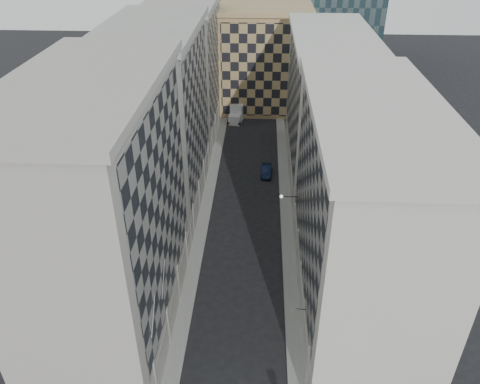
% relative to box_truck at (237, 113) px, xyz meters
% --- Properties ---
extents(sidewalk_west, '(1.50, 100.00, 0.15)m').
position_rel_box_truck_xyz_m(sidewalk_west, '(-2.45, -30.42, -1.21)').
color(sidewalk_west, gray).
rests_on(sidewalk_west, ground).
extents(sidewalk_east, '(1.50, 100.00, 0.15)m').
position_rel_box_truck_xyz_m(sidewalk_east, '(8.05, -30.42, -1.21)').
color(sidewalk_east, gray).
rests_on(sidewalk_east, ground).
extents(bldg_left_a, '(10.80, 22.80, 23.70)m').
position_rel_box_truck_xyz_m(bldg_left_a, '(-8.08, -49.42, 10.53)').
color(bldg_left_a, '#A5A194').
rests_on(bldg_left_a, ground).
extents(bldg_left_b, '(10.80, 22.80, 22.70)m').
position_rel_box_truck_xyz_m(bldg_left_b, '(-8.08, -27.42, 10.03)').
color(bldg_left_b, gray).
rests_on(bldg_left_b, ground).
extents(bldg_left_c, '(10.80, 22.80, 21.70)m').
position_rel_box_truck_xyz_m(bldg_left_c, '(-8.08, -5.42, 9.54)').
color(bldg_left_c, '#A5A194').
rests_on(bldg_left_c, ground).
extents(bldg_right_a, '(10.80, 26.80, 20.70)m').
position_rel_box_truck_xyz_m(bldg_right_a, '(13.68, -45.42, 9.03)').
color(bldg_right_a, beige).
rests_on(bldg_right_a, ground).
extents(bldg_right_b, '(10.80, 28.80, 19.70)m').
position_rel_box_truck_xyz_m(bldg_right_b, '(13.69, -18.42, 8.56)').
color(bldg_right_b, beige).
rests_on(bldg_right_b, ground).
extents(tan_block, '(16.80, 14.80, 18.80)m').
position_rel_box_truck_xyz_m(tan_block, '(4.80, 7.47, 8.15)').
color(tan_block, tan).
rests_on(tan_block, ground).
extents(flagpoles_left, '(0.10, 6.33, 2.33)m').
position_rel_box_truck_xyz_m(flagpoles_left, '(-3.10, -54.42, 6.71)').
color(flagpoles_left, gray).
rests_on(flagpoles_left, ground).
extents(bracket_lamp, '(1.98, 0.36, 0.36)m').
position_rel_box_truck_xyz_m(bracket_lamp, '(7.18, -36.42, 4.91)').
color(bracket_lamp, black).
rests_on(bracket_lamp, ground).
extents(box_truck, '(2.91, 5.65, 2.96)m').
position_rel_box_truck_xyz_m(box_truck, '(0.00, 0.00, 0.00)').
color(box_truck, silver).
rests_on(box_truck, ground).
extents(dark_car, '(1.66, 4.18, 1.35)m').
position_rel_box_truck_xyz_m(dark_car, '(5.47, -20.47, -0.61)').
color(dark_car, '#0E1834').
rests_on(dark_car, ground).
extents(shop_sign, '(1.15, 0.70, 0.78)m').
position_rel_box_truck_xyz_m(shop_sign, '(7.76, -51.50, 2.55)').
color(shop_sign, black).
rests_on(shop_sign, ground).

